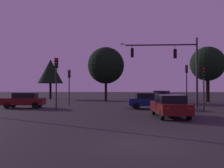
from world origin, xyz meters
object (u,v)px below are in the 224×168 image
at_px(tree_behind_sign, 51,71).
at_px(tree_center_horizon, 208,64).
at_px(traffic_light_far_side, 204,80).
at_px(traffic_signal_mast_arm, 173,60).
at_px(car_nearside_lane, 170,106).
at_px(car_crossing_left, 148,100).
at_px(tree_left_far, 106,66).
at_px(traffic_light_corner_right, 69,80).
at_px(traffic_light_median, 56,73).
at_px(car_far_lane, 161,95).
at_px(traffic_light_corner_left, 187,77).
at_px(car_crossing_right, 24,100).

distance_m(tree_behind_sign, tree_center_horizon, 26.32).
bearing_deg(traffic_light_far_side, traffic_signal_mast_arm, 120.18).
distance_m(traffic_light_far_side, car_nearside_lane, 5.82).
bearing_deg(car_nearside_lane, tree_center_horizon, 63.10).
xyz_separation_m(car_crossing_left, tree_left_far, (-4.79, 13.35, 4.59)).
bearing_deg(tree_behind_sign, traffic_light_corner_right, -66.88).
distance_m(traffic_light_median, traffic_light_far_side, 12.83).
relative_size(car_crossing_left, car_far_lane, 0.93).
bearing_deg(traffic_light_corner_left, car_crossing_left, -134.31).
distance_m(traffic_signal_mast_arm, tree_left_far, 14.76).
relative_size(car_crossing_right, tree_behind_sign, 0.59).
height_order(traffic_signal_mast_arm, tree_center_horizon, tree_center_horizon).
bearing_deg(traffic_signal_mast_arm, traffic_light_corner_left, 61.15).
height_order(traffic_signal_mast_arm, traffic_light_corner_right, traffic_signal_mast_arm).
relative_size(traffic_light_corner_right, tree_center_horizon, 0.52).
height_order(traffic_signal_mast_arm, tree_behind_sign, tree_behind_sign).
distance_m(traffic_light_corner_left, tree_left_far, 12.97).
xyz_separation_m(traffic_light_corner_left, car_crossing_right, (-17.30, -4.74, -2.50)).
xyz_separation_m(traffic_light_corner_right, tree_left_far, (3.79, 8.79, 2.49)).
bearing_deg(traffic_light_corner_right, traffic_light_far_side, -29.01).
xyz_separation_m(traffic_light_far_side, tree_center_horizon, (5.46, 14.05, 2.70)).
bearing_deg(traffic_light_corner_right, traffic_light_corner_left, 2.77).
relative_size(car_far_lane, tree_behind_sign, 0.62).
distance_m(car_crossing_left, tree_left_far, 14.91).
bearing_deg(car_crossing_right, tree_left_far, 60.06).
height_order(traffic_light_corner_left, tree_left_far, tree_left_far).
bearing_deg(traffic_light_corner_left, car_far_lane, 94.19).
bearing_deg(traffic_signal_mast_arm, tree_left_far, 119.66).
xyz_separation_m(traffic_light_corner_right, car_far_lane, (12.78, 12.70, -2.11)).
relative_size(traffic_signal_mast_arm, car_far_lane, 1.72).
distance_m(car_crossing_right, tree_center_horizon, 25.01).
xyz_separation_m(car_crossing_left, car_crossing_right, (-12.20, 0.47, -0.00)).
distance_m(traffic_light_corner_left, tree_behind_sign, 25.05).
relative_size(traffic_light_corner_left, traffic_light_median, 1.00).
bearing_deg(traffic_light_far_side, traffic_light_corner_right, 150.99).
height_order(traffic_light_corner_right, traffic_light_median, traffic_light_median).
bearing_deg(traffic_light_corner_right, car_crossing_right, -131.63).
distance_m(traffic_light_median, car_far_lane, 22.96).
bearing_deg(tree_behind_sign, traffic_light_median, -72.84).
xyz_separation_m(traffic_signal_mast_arm, car_nearside_lane, (-1.90, -7.19, -3.94)).
height_order(traffic_light_median, car_nearside_lane, traffic_light_median).
bearing_deg(traffic_light_median, traffic_light_corner_right, 91.14).
height_order(car_nearside_lane, tree_left_far, tree_left_far).
xyz_separation_m(traffic_light_corner_right, tree_center_horizon, (18.37, 6.89, 2.50)).
relative_size(car_far_lane, tree_left_far, 0.54).
relative_size(car_crossing_left, tree_left_far, 0.51).
relative_size(traffic_light_median, car_crossing_left, 1.13).
height_order(traffic_light_far_side, tree_behind_sign, tree_behind_sign).
xyz_separation_m(traffic_light_corner_left, tree_left_far, (-9.88, 8.13, 2.10)).
bearing_deg(traffic_signal_mast_arm, tree_center_horizon, 56.28).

